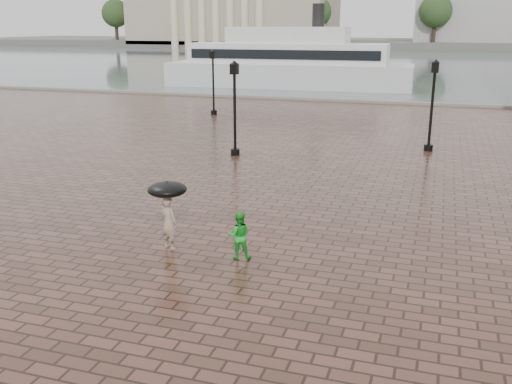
% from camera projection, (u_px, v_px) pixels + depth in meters
% --- Properties ---
extents(ground, '(300.00, 300.00, 0.00)m').
position_uv_depth(ground, '(309.00, 237.00, 17.12)').
color(ground, '#3A241A').
rests_on(ground, ground).
extents(harbour_water, '(240.00, 240.00, 0.00)m').
position_uv_depth(harbour_water, '(425.00, 61.00, 101.07)').
color(harbour_water, '#444D53').
rests_on(harbour_water, ground).
extents(quay_edge, '(80.00, 0.60, 0.30)m').
position_uv_depth(quay_edge, '(397.00, 104.00, 46.32)').
color(quay_edge, slate).
rests_on(quay_edge, ground).
extents(far_shore, '(300.00, 60.00, 2.00)m').
position_uv_depth(far_shore, '(435.00, 44.00, 162.83)').
color(far_shore, '#4C4C47').
rests_on(far_shore, ground).
extents(far_trees, '(188.00, 8.00, 13.50)m').
position_uv_depth(far_trees, '(436.00, 11.00, 140.39)').
color(far_trees, '#2D2119').
rests_on(far_trees, ground).
extents(street_lamps, '(15.44, 12.44, 4.40)m').
position_uv_depth(street_lamps, '(284.00, 96.00, 31.94)').
color(street_lamps, black).
rests_on(street_lamps, ground).
extents(adult_pedestrian, '(0.66, 0.54, 1.55)m').
position_uv_depth(adult_pedestrian, '(169.00, 223.00, 16.06)').
color(adult_pedestrian, gray).
rests_on(adult_pedestrian, ground).
extents(child_pedestrian, '(0.77, 0.68, 1.32)m').
position_uv_depth(child_pedestrian, '(239.00, 236.00, 15.41)').
color(child_pedestrian, green).
rests_on(child_pedestrian, ground).
extents(ferry_near, '(25.10, 6.84, 8.17)m').
position_uv_depth(ferry_near, '(288.00, 63.00, 58.08)').
color(ferry_near, '#B8B8B8').
rests_on(ferry_near, ground).
extents(umbrella, '(1.10, 1.10, 1.10)m').
position_uv_depth(umbrella, '(167.00, 189.00, 15.79)').
color(umbrella, black).
rests_on(umbrella, ground).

